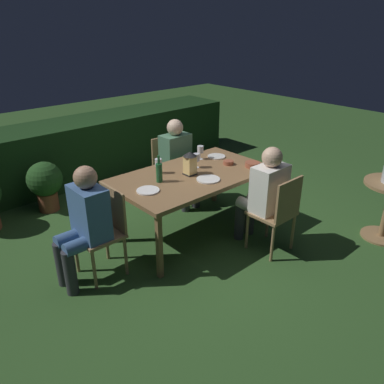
{
  "coord_description": "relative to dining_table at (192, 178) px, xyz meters",
  "views": [
    {
      "loc": [
        -2.62,
        -2.92,
        2.32
      ],
      "look_at": [
        0.0,
        0.0,
        0.52
      ],
      "focal_mm": 35.63,
      "sensor_mm": 36.0,
      "label": 1
    }
  ],
  "objects": [
    {
      "name": "chair_side_left_b",
      "position": [
        0.4,
        -0.9,
        -0.2
      ],
      "size": [
        0.42,
        0.4,
        0.87
      ],
      "color": "#9E7A51",
      "rests_on": "ground"
    },
    {
      "name": "lantern_centerpiece",
      "position": [
        -0.03,
        0.0,
        0.2
      ],
      "size": [
        0.15,
        0.15,
        0.27
      ],
      "color": "black",
      "rests_on": "dining_table"
    },
    {
      "name": "chair_side_right_b",
      "position": [
        0.4,
        0.9,
        -0.2
      ],
      "size": [
        0.42,
        0.4,
        0.87
      ],
      "color": "#9E7A51",
      "rests_on": "ground"
    },
    {
      "name": "person_in_blue",
      "position": [
        -1.32,
        0.0,
        -0.05
      ],
      "size": [
        0.48,
        0.38,
        1.15
      ],
      "color": "#426699",
      "rests_on": "ground"
    },
    {
      "name": "ground_plane",
      "position": [
        0.0,
        0.0,
        -0.69
      ],
      "size": [
        16.0,
        16.0,
        0.0
      ],
      "primitive_type": "plane",
      "color": "#2D5123"
    },
    {
      "name": "person_in_green",
      "position": [
        0.4,
        0.7,
        -0.05
      ],
      "size": [
        0.38,
        0.47,
        1.15
      ],
      "color": "#4C7A5B",
      "rests_on": "ground"
    },
    {
      "name": "hedge_backdrop",
      "position": [
        0.0,
        2.46,
        -0.24
      ],
      "size": [
        5.05,
        0.85,
        0.9
      ],
      "primitive_type": "cube",
      "color": "#193816",
      "rests_on": "ground"
    },
    {
      "name": "wine_glass_a",
      "position": [
        0.4,
        0.29,
        0.17
      ],
      "size": [
        0.08,
        0.08,
        0.17
      ],
      "color": "silver",
      "rests_on": "dining_table"
    },
    {
      "name": "chair_head_near",
      "position": [
        -1.13,
        0.0,
        -0.2
      ],
      "size": [
        0.4,
        0.42,
        0.87
      ],
      "color": "#9E7A51",
      "rests_on": "ground"
    },
    {
      "name": "plate_b",
      "position": [
        0.6,
        0.21,
        0.06
      ],
      "size": [
        0.22,
        0.22,
        0.01
      ],
      "primitive_type": "cylinder",
      "color": "silver",
      "rests_on": "dining_table"
    },
    {
      "name": "potted_plant_corner",
      "position": [
        -1.02,
        1.69,
        -0.3
      ],
      "size": [
        0.45,
        0.45,
        0.66
      ],
      "color": "brown",
      "rests_on": "ground"
    },
    {
      "name": "dining_table",
      "position": [
        0.0,
        0.0,
        0.0
      ],
      "size": [
        1.76,
        1.01,
        0.74
      ],
      "color": "olive",
      "rests_on": "ground"
    },
    {
      "name": "person_in_cream",
      "position": [
        0.4,
        -0.7,
        -0.05
      ],
      "size": [
        0.38,
        0.47,
        1.15
      ],
      "color": "white",
      "rests_on": "ground"
    },
    {
      "name": "bowl_olives",
      "position": [
        0.52,
        -0.06,
        0.08
      ],
      "size": [
        0.12,
        0.12,
        0.05
      ],
      "color": "#9E5138",
      "rests_on": "dining_table"
    },
    {
      "name": "green_bottle_on_table",
      "position": [
        -0.41,
        0.06,
        0.16
      ],
      "size": [
        0.07,
        0.07,
        0.29
      ],
      "color": "#1E5B2D",
      "rests_on": "dining_table"
    },
    {
      "name": "plate_a",
      "position": [
        -0.64,
        -0.05,
        0.06
      ],
      "size": [
        0.23,
        0.23,
        0.01
      ],
      "primitive_type": "cylinder",
      "color": "white",
      "rests_on": "dining_table"
    },
    {
      "name": "wine_glass_b",
      "position": [
        -0.26,
        0.26,
        0.17
      ],
      "size": [
        0.08,
        0.08,
        0.17
      ],
      "color": "silver",
      "rests_on": "dining_table"
    },
    {
      "name": "bowl_bread",
      "position": [
        0.67,
        -0.3,
        0.08
      ],
      "size": [
        0.17,
        0.17,
        0.06
      ],
      "color": "#9E5138",
      "rests_on": "dining_table"
    },
    {
      "name": "wine_glass_c",
      "position": [
        0.17,
        0.11,
        0.17
      ],
      "size": [
        0.08,
        0.08,
        0.17
      ],
      "color": "silver",
      "rests_on": "dining_table"
    },
    {
      "name": "plate_c",
      "position": [
        0.01,
        -0.25,
        0.06
      ],
      "size": [
        0.25,
        0.25,
        0.01
      ],
      "primitive_type": "cylinder",
      "color": "white",
      "rests_on": "dining_table"
    }
  ]
}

